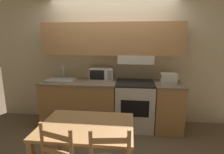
# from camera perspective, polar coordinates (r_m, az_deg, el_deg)

# --- Properties ---
(ground_plane) EXTENTS (16.00, 16.00, 0.00)m
(ground_plane) POSITION_cam_1_polar(r_m,az_deg,el_deg) (4.02, 0.21, -13.31)
(ground_plane) COLOR brown
(wall_back) EXTENTS (5.11, 0.38, 2.55)m
(wall_back) POSITION_cam_1_polar(r_m,az_deg,el_deg) (3.58, 0.34, 8.16)
(wall_back) COLOR beige
(wall_back) RESTS_ON ground_plane
(lower_counter_main) EXTENTS (1.47, 0.67, 0.92)m
(lower_counter_main) POSITION_cam_1_polar(r_m,az_deg,el_deg) (3.66, -10.32, -8.29)
(lower_counter_main) COLOR tan
(lower_counter_main) RESTS_ON ground_plane
(lower_counter_right_stub) EXTENTS (0.53, 0.67, 0.92)m
(lower_counter_right_stub) POSITION_cam_1_polar(r_m,az_deg,el_deg) (3.59, 17.60, -9.11)
(lower_counter_right_stub) COLOR tan
(lower_counter_right_stub) RESTS_ON ground_plane
(stove_range) EXTENTS (0.72, 0.65, 0.92)m
(stove_range) POSITION_cam_1_polar(r_m,az_deg,el_deg) (3.52, 7.35, -9.03)
(stove_range) COLOR silver
(stove_range) RESTS_ON ground_plane
(microwave) EXTENTS (0.47, 0.29, 0.25)m
(microwave) POSITION_cam_1_polar(r_m,az_deg,el_deg) (3.57, -3.32, 1.09)
(microwave) COLOR silver
(microwave) RESTS_ON lower_counter_main
(toaster) EXTENTS (0.30, 0.19, 0.19)m
(toaster) POSITION_cam_1_polar(r_m,az_deg,el_deg) (3.43, 18.02, -0.35)
(toaster) COLOR silver
(toaster) RESTS_ON lower_counter_right_stub
(sink_basin) EXTENTS (0.56, 0.38, 0.28)m
(sink_basin) POSITION_cam_1_polar(r_m,az_deg,el_deg) (3.65, -16.29, -0.81)
(sink_basin) COLOR #B7BABF
(sink_basin) RESTS_ON lower_counter_main
(dining_table) EXTENTS (1.09, 0.76, 0.76)m
(dining_table) POSITION_cam_1_polar(r_m,az_deg,el_deg) (2.19, -8.21, -17.60)
(dining_table) COLOR #B27F4C
(dining_table) RESTS_ON ground_plane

